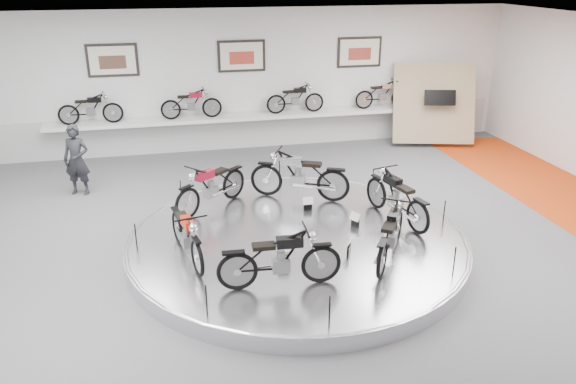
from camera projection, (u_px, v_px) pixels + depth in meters
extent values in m
plane|color=#4D4E50|center=(301.00, 256.00, 10.49)|extent=(16.00, 16.00, 0.00)
plane|color=white|center=(303.00, 36.00, 9.00)|extent=(16.00, 16.00, 0.00)
plane|color=silver|center=(242.00, 81.00, 16.08)|extent=(16.00, 0.00, 16.00)
cube|color=#BCBCBA|center=(244.00, 130.00, 16.60)|extent=(15.68, 0.04, 1.10)
cylinder|color=silver|center=(297.00, 242.00, 10.71)|extent=(6.40, 6.40, 0.30)
torus|color=#B2B2BA|center=(297.00, 237.00, 10.66)|extent=(6.40, 6.40, 0.10)
cube|color=silver|center=(245.00, 117.00, 16.18)|extent=(11.00, 0.55, 0.10)
cube|color=silver|center=(112.00, 60.00, 15.06)|extent=(1.35, 0.06, 0.88)
cube|color=silver|center=(242.00, 56.00, 15.78)|extent=(1.35, 0.06, 0.88)
cube|color=silver|center=(359.00, 52.00, 16.50)|extent=(1.35, 0.06, 0.88)
cube|color=#9F8267|center=(434.00, 104.00, 16.69)|extent=(2.56, 1.52, 2.30)
imported|color=black|center=(77.00, 160.00, 13.10)|extent=(0.71, 0.57, 1.69)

